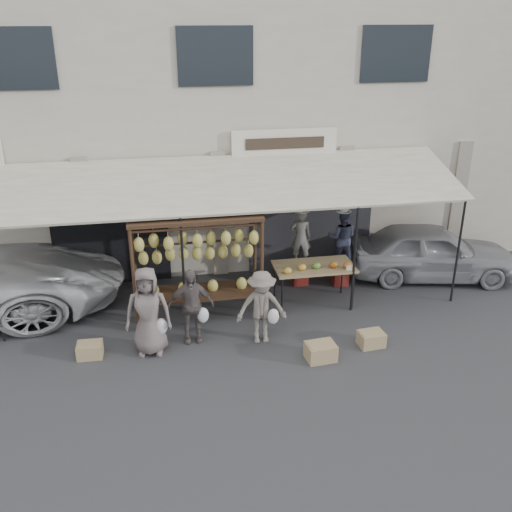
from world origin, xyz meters
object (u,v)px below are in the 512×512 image
(produce_table, at_px, (315,268))
(customer_right, at_px, (261,307))
(crate_far, at_px, (90,350))
(customer_left, at_px, (148,311))
(vendor_left, at_px, (301,237))
(vendor_right, at_px, (342,238))
(customer_mid, at_px, (191,306))
(crate_near_b, at_px, (371,339))
(crate_near_a, at_px, (321,352))
(sedan, at_px, (431,251))
(banana_rack, at_px, (197,248))

(produce_table, xyz_separation_m, customer_right, (-1.39, -1.29, -0.13))
(customer_right, height_order, crate_far, customer_right)
(customer_left, relative_size, customer_right, 1.16)
(vendor_left, height_order, customer_right, vendor_left)
(produce_table, height_order, vendor_right, vendor_right)
(customer_mid, height_order, crate_near_b, customer_mid)
(vendor_left, height_order, customer_left, vendor_left)
(produce_table, relative_size, customer_left, 1.00)
(crate_near_a, relative_size, sedan, 0.14)
(customer_left, height_order, customer_mid, customer_left)
(crate_near_b, bearing_deg, sedan, 47.35)
(crate_far, bearing_deg, customer_right, -0.77)
(customer_left, distance_m, sedan, 6.93)
(vendor_left, relative_size, vendor_right, 0.99)
(crate_near_a, distance_m, sedan, 4.63)
(customer_mid, distance_m, customer_right, 1.34)
(sedan, bearing_deg, crate_near_a, 141.40)
(vendor_left, xyz_separation_m, customer_left, (-3.44, -2.34, -0.30))
(vendor_left, bearing_deg, customer_left, 46.98)
(vendor_left, height_order, crate_near_b, vendor_left)
(vendor_left, relative_size, customer_left, 0.77)
(banana_rack, bearing_deg, customer_left, -131.15)
(crate_near_b, height_order, sedan, sedan)
(produce_table, bearing_deg, sedan, 15.52)
(vendor_right, distance_m, crate_near_b, 2.88)
(customer_left, distance_m, customer_mid, 0.84)
(crate_near_a, bearing_deg, vendor_right, 65.95)
(customer_right, distance_m, crate_near_b, 2.17)
(banana_rack, xyz_separation_m, vendor_right, (3.36, 1.00, -0.41))
(vendor_left, xyz_separation_m, crate_far, (-4.55, -2.31, -1.02))
(vendor_left, height_order, crate_near_a, vendor_left)
(customer_right, xyz_separation_m, crate_near_b, (2.03, -0.52, -0.60))
(customer_left, xyz_separation_m, customer_mid, (0.79, 0.28, -0.11))
(crate_far, bearing_deg, sedan, 15.35)
(crate_near_a, bearing_deg, vendor_left, 82.74)
(produce_table, xyz_separation_m, crate_near_a, (-0.44, -2.09, -0.71))
(banana_rack, height_order, customer_left, banana_rack)
(crate_near_b, distance_m, crate_far, 5.26)
(produce_table, distance_m, vendor_right, 1.27)
(banana_rack, distance_m, vendor_right, 3.53)
(banana_rack, distance_m, crate_near_a, 3.16)
(crate_near_a, height_order, crate_near_b, crate_near_a)
(crate_near_a, bearing_deg, banana_rack, 136.06)
(customer_mid, bearing_deg, banana_rack, 76.64)
(customer_left, xyz_separation_m, customer_right, (2.09, -0.01, -0.12))
(customer_right, height_order, crate_near_b, customer_right)
(produce_table, distance_m, customer_left, 3.71)
(produce_table, height_order, customer_left, customer_left)
(vendor_right, bearing_deg, customer_right, 63.55)
(vendor_right, relative_size, crate_near_b, 2.83)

